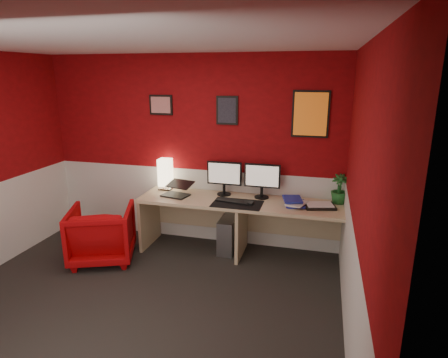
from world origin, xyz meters
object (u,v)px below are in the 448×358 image
Objects in this scene: laptop at (175,188)px; potted_plant at (339,189)px; desk at (242,228)px; zen_tray at (320,206)px; shoji_lamp at (165,175)px; monitor_left at (224,173)px; monitor_right at (262,176)px; pc_tower at (229,234)px; armchair at (102,234)px.

potted_plant is at bearing 19.14° from laptop.
zen_tray is (0.93, -0.00, 0.38)m from desk.
shoji_lamp is 0.83m from monitor_left.
laptop is (-0.87, -0.03, 0.47)m from desk.
monitor_left is (-0.28, 0.18, 0.66)m from desk.
zen_tray is (1.21, -0.18, -0.28)m from monitor_left.
monitor_left is at bearing 31.73° from laptop.
potted_plant is (1.43, 0.03, -0.11)m from monitor_left.
monitor_left is at bearing -2.60° from shoji_lamp.
laptop is 0.94× the size of zen_tray.
shoji_lamp is 1.32m from monitor_right.
armchair reaches higher than pc_tower.
desk is 0.73m from monitor_left.
laptop is at bearing -179.03° from zen_tray.
zen_tray reaches higher than pc_tower.
pc_tower is at bearing -8.38° from shoji_lamp.
armchair is (-1.45, -0.64, 0.12)m from pc_tower.
shoji_lamp is at bearing -146.26° from armchair.
desk is 4.48× the size of monitor_left.
shoji_lamp is 0.89× the size of pc_tower.
laptop is 0.57× the size of monitor_right.
armchair is (-0.77, -0.53, -0.50)m from laptop.
potted_plant reaches higher than desk.
monitor_left reaches higher than potted_plant.
zen_tray is 2.67m from armchair.
potted_plant is at bearing 5.99° from pc_tower.
monitor_right is (0.22, 0.18, 0.66)m from desk.
zen_tray is at bearing -135.82° from potted_plant.
pc_tower is at bearing -48.11° from monitor_left.
zen_tray is (2.04, -0.22, -0.18)m from shoji_lamp.
pc_tower is (-0.19, 0.08, -0.14)m from desk.
potted_plant is (2.26, -0.00, -0.02)m from shoji_lamp.
laptop is at bearing -170.28° from pc_tower.
desk is 7.27× the size of potted_plant.
monitor_right reaches higher than pc_tower.
potted_plant is at bearing -0.09° from shoji_lamp.
monitor_right is 0.77× the size of armchair.
desk is at bearing 179.92° from zen_tray.
monitor_right is at bearing -177.86° from potted_plant.
desk is 1.26m from shoji_lamp.
monitor_right reaches higher than laptop.
shoji_lamp is at bearing 146.27° from laptop.
desk is at bearing 177.23° from armchair.
monitor_right reaches higher than potted_plant.
desk is at bearing -169.64° from potted_plant.
shoji_lamp is 1.16m from pc_tower.
monitor_right reaches higher than shoji_lamp.
monitor_right is 1.29× the size of pc_tower.
pc_tower is at bearing -174.41° from potted_plant.
shoji_lamp is at bearing 178.32° from monitor_right.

